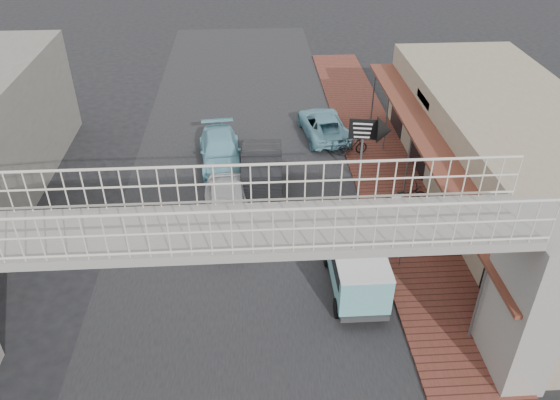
{
  "coord_description": "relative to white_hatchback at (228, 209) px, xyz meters",
  "views": [
    {
      "loc": [
        0.46,
        -14.17,
        12.71
      ],
      "look_at": [
        1.47,
        2.25,
        1.8
      ],
      "focal_mm": 35.0,
      "sensor_mm": 36.0,
      "label": 1
    }
  ],
  "objects": [
    {
      "name": "road_strip",
      "position": [
        0.5,
        -3.28,
        -0.77
      ],
      "size": [
        10.0,
        60.0,
        0.01
      ],
      "primitive_type": "cube",
      "color": "black",
      "rests_on": "ground"
    },
    {
      "name": "dark_sedan",
      "position": [
        1.41,
        2.66,
        0.04
      ],
      "size": [
        1.97,
        5.04,
        1.63
      ],
      "primitive_type": "imported",
      "rotation": [
        0.0,
        0.0,
        -0.05
      ],
      "color": "black",
      "rests_on": "ground"
    },
    {
      "name": "angkot_van",
      "position": [
        4.3,
        -3.91,
        0.38
      ],
      "size": [
        1.71,
        3.71,
        1.82
      ],
      "rotation": [
        0.0,
        0.0,
        0.0
      ],
      "color": "black",
      "rests_on": "ground"
    },
    {
      "name": "footbridge",
      "position": [
        0.5,
        -7.28,
        2.4
      ],
      "size": [
        16.4,
        2.4,
        6.34
      ],
      "color": "gray",
      "rests_on": "ground"
    },
    {
      "name": "arrow_sign",
      "position": [
        6.44,
        2.73,
        1.81
      ],
      "size": [
        1.84,
        1.2,
        3.08
      ],
      "rotation": [
        0.0,
        0.0,
        -0.16
      ],
      "color": "#59595B",
      "rests_on": "sidewalk"
    },
    {
      "name": "angkot_curb",
      "position": [
        4.7,
        7.58,
        -0.16
      ],
      "size": [
        2.52,
        4.6,
        1.22
      ],
      "primitive_type": "imported",
      "rotation": [
        0.0,
        0.0,
        3.26
      ],
      "color": "#6CAABC",
      "rests_on": "ground"
    },
    {
      "name": "white_hatchback",
      "position": [
        0.0,
        0.0,
        0.0
      ],
      "size": [
        2.09,
        4.64,
        1.55
      ],
      "primitive_type": "imported",
      "rotation": [
        0.0,
        0.0,
        0.06
      ],
      "color": "white",
      "rests_on": "ground"
    },
    {
      "name": "motorcycle_far",
      "position": [
        5.8,
        5.27,
        -0.22
      ],
      "size": [
        1.55,
        0.7,
        0.9
      ],
      "primitive_type": "imported",
      "rotation": [
        0.0,
        0.0,
        1.77
      ],
      "color": "black",
      "rests_on": "sidewalk"
    },
    {
      "name": "ground",
      "position": [
        0.5,
        -3.28,
        -0.77
      ],
      "size": [
        120.0,
        120.0,
        0.0
      ],
      "primitive_type": "plane",
      "color": "black",
      "rests_on": "ground"
    },
    {
      "name": "shophouse_row",
      "position": [
        11.47,
        0.72,
        1.24
      ],
      "size": [
        7.2,
        18.0,
        4.0
      ],
      "color": "gray",
      "rests_on": "ground"
    },
    {
      "name": "angkot_far",
      "position": [
        -0.43,
        4.95,
        -0.11
      ],
      "size": [
        2.28,
        4.71,
        1.32
      ],
      "primitive_type": "imported",
      "rotation": [
        0.0,
        0.0,
        0.1
      ],
      "color": "#7AC1D4",
      "rests_on": "ground"
    },
    {
      "name": "motorcycle_near",
      "position": [
        7.19,
        0.8,
        -0.18
      ],
      "size": [
        1.95,
        0.96,
        0.98
      ],
      "primitive_type": "imported",
      "rotation": [
        0.0,
        0.0,
        1.74
      ],
      "color": "black",
      "rests_on": "sidewalk"
    },
    {
      "name": "street_clock",
      "position": [
        5.8,
        -2.68,
        1.61
      ],
      "size": [
        0.71,
        0.66,
        2.76
      ],
      "rotation": [
        0.0,
        0.0,
        0.3
      ],
      "color": "#59595B",
      "rests_on": "sidewalk"
    },
    {
      "name": "sidewalk",
      "position": [
        7.0,
        -0.28,
        -0.72
      ],
      "size": [
        3.0,
        40.0,
        0.1
      ],
      "primitive_type": "cube",
      "color": "brown",
      "rests_on": "ground"
    }
  ]
}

